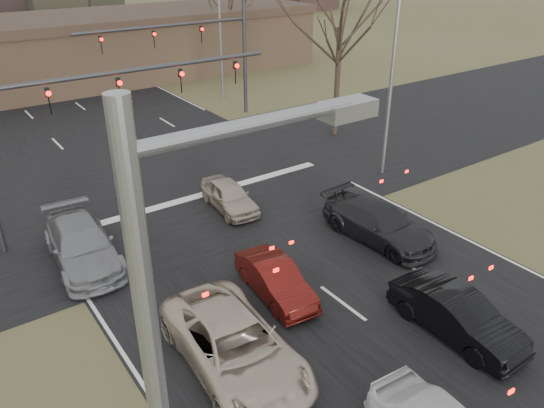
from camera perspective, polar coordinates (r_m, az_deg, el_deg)
The scene contains 14 objects.
ground at distance 16.52m, azimuth 14.83°, elevation -15.50°, with size 360.00×360.00×0.00m, color #484E29.
road_main at distance 68.87m, azimuth -27.25°, elevation 14.90°, with size 14.00×300.00×0.02m, color black.
road_cross at distance 26.74m, azimuth -9.83°, elevation 2.42°, with size 200.00×14.00×0.02m, color black.
building at distance 47.56m, azimuth -20.64°, elevation 15.22°, with size 42.40×10.40×5.30m.
mast_arm_near at distance 21.63m, azimuth -21.12°, elevation 9.44°, with size 12.12×0.24×8.00m.
mast_arm_far at distance 34.85m, azimuth -7.09°, elevation 16.92°, with size 11.12×0.24×8.00m.
streetlight_right_near at distance 26.15m, azimuth 12.61°, elevation 14.50°, with size 2.34×0.25×10.00m.
streetlight_right_far at distance 39.73m, azimuth -5.89°, elevation 19.01°, with size 2.34×0.25×10.00m.
car_silver_suv at distance 15.19m, azimuth -4.04°, elevation -14.97°, with size 2.59×5.61×1.56m, color #BFB19B.
car_black_hatch at distance 17.20m, azimuth 19.24°, elevation -11.20°, with size 1.51×4.32×1.42m, color black.
car_charcoal_sedan at distance 21.48m, azimuth 11.40°, elevation -1.97°, with size 2.05×5.03×1.46m, color black.
car_grey_ahead at distance 20.77m, azimuth -19.78°, elevation -4.12°, with size 2.13×5.24×1.52m, color gray.
car_red_ahead at distance 17.91m, azimuth 0.37°, elevation -8.15°, with size 1.31×3.76×1.24m, color #4C0E0A.
car_silver_ahead at distance 23.52m, azimuth -4.62°, elevation 0.88°, with size 1.50×3.72×1.27m, color #B0A48F.
Camera 1 is at (-10.09, -7.26, 10.88)m, focal length 35.00 mm.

